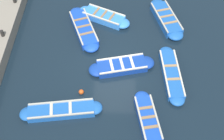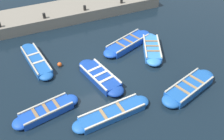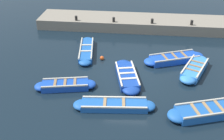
# 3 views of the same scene
# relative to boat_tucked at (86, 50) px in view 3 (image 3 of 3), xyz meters

# --- Properties ---
(ground_plane) EXTENTS (120.00, 120.00, 0.00)m
(ground_plane) POSITION_rel_boat_tucked_xyz_m (-2.46, -2.84, -0.17)
(ground_plane) COLOR black
(boat_tucked) EXTENTS (3.95, 1.28, 0.40)m
(boat_tucked) POSITION_rel_boat_tucked_xyz_m (0.00, 0.00, 0.00)
(boat_tucked) COLOR #1E59AD
(boat_tucked) RESTS_ON ground
(boat_drifting) EXTENTS (2.21, 3.96, 0.45)m
(boat_drifting) POSITION_rel_boat_tucked_xyz_m (-0.57, -5.58, 0.02)
(boat_drifting) COLOR #1947B7
(boat_drifting) RESTS_ON ground
(boat_inner_gap) EXTENTS (3.41, 2.20, 0.46)m
(boat_inner_gap) POSITION_rel_boat_tucked_xyz_m (-1.70, -6.62, 0.03)
(boat_inner_gap) COLOR #3884E0
(boat_inner_gap) RESTS_ON ground
(boat_alongside) EXTENTS (1.34, 3.26, 0.41)m
(boat_alongside) POSITION_rel_boat_tucked_xyz_m (-4.04, 0.34, 0.00)
(boat_alongside) COLOR #1947B7
(boat_alongside) RESTS_ON ground
(boat_broadside) EXTENTS (1.08, 3.92, 0.37)m
(boat_broadside) POSITION_rel_boat_tucked_xyz_m (-5.37, -2.36, -0.01)
(boat_broadside) COLOR #1E59AD
(boat_broadside) RESTS_ON ground
(boat_bow_out) EXTENTS (3.61, 1.66, 0.42)m
(boat_bow_out) POSITION_rel_boat_tucked_xyz_m (-2.81, -2.81, 0.01)
(boat_bow_out) COLOR navy
(boat_bow_out) RESTS_ON ground
(boat_outer_left) EXTENTS (2.00, 3.83, 0.47)m
(boat_outer_left) POSITION_rel_boat_tucked_xyz_m (-5.43, -6.57, 0.03)
(boat_outer_left) COLOR #1E59AD
(boat_outer_left) RESTS_ON ground
(quay_wall) EXTENTS (2.71, 14.75, 0.78)m
(quay_wall) POSITION_rel_boat_tucked_xyz_m (4.67, -2.84, 0.22)
(quay_wall) COLOR gray
(quay_wall) RESTS_ON ground
(bollard_north) EXTENTS (0.20, 0.20, 0.35)m
(bollard_north) POSITION_rel_boat_tucked_xyz_m (3.66, -7.14, 0.78)
(bollard_north) COLOR black
(bollard_north) RESTS_ON quay_wall
(bollard_mid_north) EXTENTS (0.20, 0.20, 0.35)m
(bollard_mid_north) POSITION_rel_boat_tucked_xyz_m (3.66, -4.28, 0.78)
(bollard_mid_north) COLOR black
(bollard_mid_north) RESTS_ON quay_wall
(bollard_mid_south) EXTENTS (0.20, 0.20, 0.35)m
(bollard_mid_south) POSITION_rel_boat_tucked_xyz_m (3.66, -1.41, 0.78)
(bollard_mid_south) COLOR black
(bollard_mid_south) RESTS_ON quay_wall
(bollard_south) EXTENTS (0.20, 0.20, 0.35)m
(bollard_south) POSITION_rel_boat_tucked_xyz_m (3.66, 1.45, 0.78)
(bollard_south) COLOR black
(bollard_south) RESTS_ON quay_wall
(buoy_orange_near) EXTENTS (0.25, 0.25, 0.25)m
(buoy_orange_near) POSITION_rel_boat_tucked_xyz_m (-0.83, -1.14, -0.05)
(buoy_orange_near) COLOR #E05119
(buoy_orange_near) RESTS_ON ground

